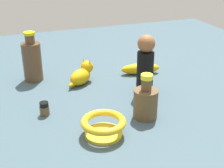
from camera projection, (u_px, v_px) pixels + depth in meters
ground at (112, 98)px, 1.18m from camera, size 2.00×2.00×0.00m
bottle_short at (146, 102)px, 1.04m from camera, size 0.08×0.08×0.15m
banana at (140, 69)px, 1.38m from camera, size 0.17×0.08×0.05m
cat_figurine at (82, 74)px, 1.29m from camera, size 0.12×0.11×0.09m
person_figure_adult at (145, 64)px, 1.18m from camera, size 0.09×0.09×0.23m
bottle_tall at (32, 60)px, 1.30m from camera, size 0.08×0.08×0.20m
nail_polish_jar at (44, 109)px, 1.06m from camera, size 0.03×0.03×0.05m
bowl at (103, 125)px, 0.95m from camera, size 0.13×0.13×0.06m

